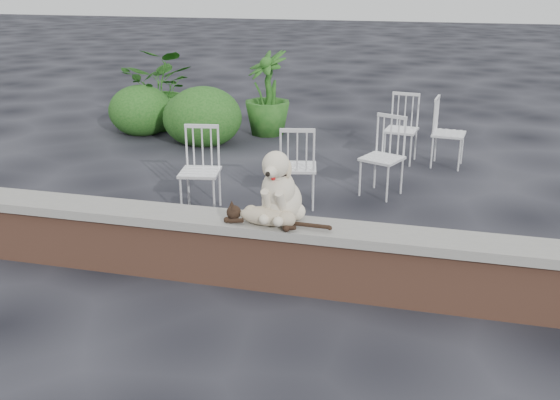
% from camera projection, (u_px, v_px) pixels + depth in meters
% --- Properties ---
extents(ground, '(60.00, 60.00, 0.00)m').
position_uv_depth(ground, '(291.00, 287.00, 5.31)').
color(ground, black).
rests_on(ground, ground).
extents(brick_wall, '(6.00, 0.30, 0.50)m').
position_uv_depth(brick_wall, '(291.00, 260.00, 5.22)').
color(brick_wall, brown).
rests_on(brick_wall, ground).
extents(capstone, '(6.20, 0.40, 0.08)m').
position_uv_depth(capstone, '(292.00, 228.00, 5.12)').
color(capstone, slate).
rests_on(capstone, brick_wall).
extents(dog, '(0.48, 0.59, 0.63)m').
position_uv_depth(dog, '(282.00, 183.00, 5.08)').
color(dog, beige).
rests_on(dog, capstone).
extents(cat, '(1.07, 0.37, 0.18)m').
position_uv_depth(cat, '(268.00, 215.00, 5.04)').
color(cat, tan).
rests_on(cat, capstone).
extents(chair_c, '(0.66, 0.66, 0.94)m').
position_uv_depth(chair_c, '(297.00, 166.00, 7.00)').
color(chair_c, white).
rests_on(chair_c, ground).
extents(chair_e, '(0.62, 0.62, 0.94)m').
position_uv_depth(chair_e, '(449.00, 133.00, 8.42)').
color(chair_e, white).
rests_on(chair_e, ground).
extents(chair_b, '(0.63, 0.63, 0.94)m').
position_uv_depth(chair_b, '(401.00, 129.00, 8.62)').
color(chair_b, white).
rests_on(chair_b, ground).
extents(chair_d, '(0.73, 0.73, 0.94)m').
position_uv_depth(chair_d, '(382.00, 157.00, 7.32)').
color(chair_d, white).
rests_on(chair_d, ground).
extents(chair_a, '(0.65, 0.65, 0.94)m').
position_uv_depth(chair_a, '(200.00, 171.00, 6.82)').
color(chair_a, white).
rests_on(chair_a, ground).
extents(potted_plant_a, '(1.22, 1.05, 1.35)m').
position_uv_depth(potted_plant_a, '(162.00, 89.00, 10.39)').
color(potted_plant_a, '#184914').
rests_on(potted_plant_a, ground).
extents(potted_plant_b, '(1.07, 1.07, 1.34)m').
position_uv_depth(potted_plant_b, '(267.00, 93.00, 10.03)').
color(potted_plant_b, '#184914').
rests_on(potted_plant_b, ground).
extents(shrubbery, '(2.34, 1.38, 0.93)m').
position_uv_depth(shrubbery, '(183.00, 116.00, 9.75)').
color(shrubbery, '#184914').
rests_on(shrubbery, ground).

